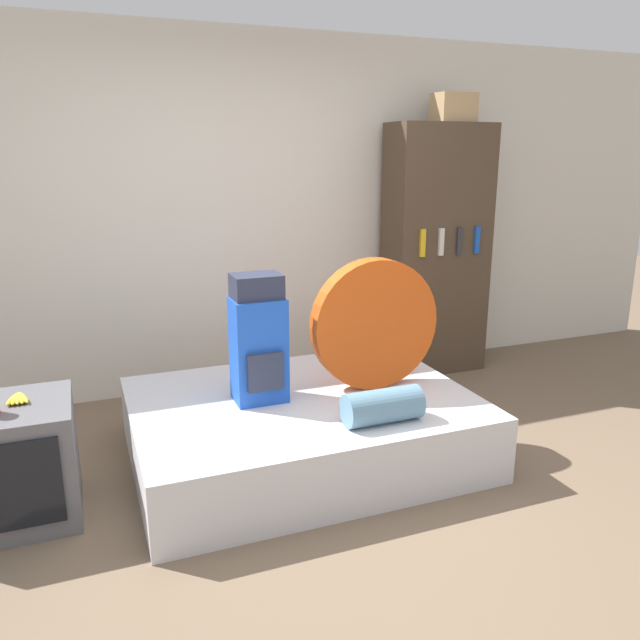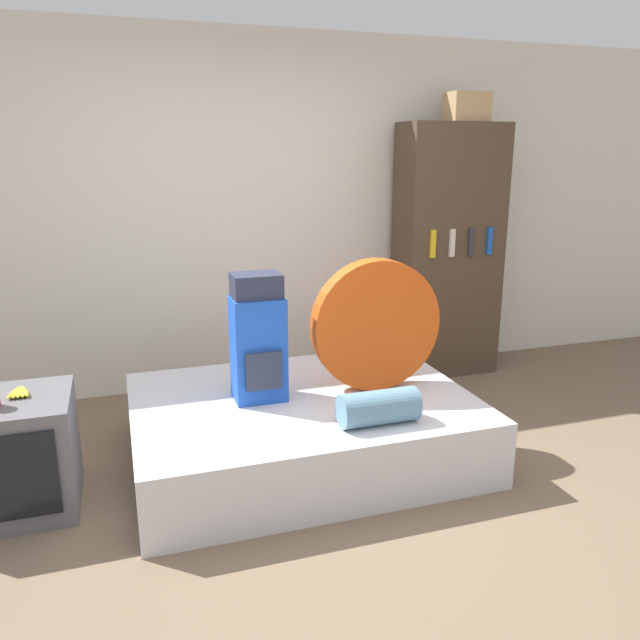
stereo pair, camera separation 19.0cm
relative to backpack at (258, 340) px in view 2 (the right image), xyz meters
name	(u,v)px [view 2 (the right image)]	position (x,y,z in m)	size (l,w,h in m)	color
ground_plane	(345,523)	(0.24, -0.78, -0.73)	(16.00, 16.00, 0.00)	brown
wall_back	(248,214)	(0.24, 1.33, 0.57)	(8.00, 0.05, 2.60)	silver
bed	(303,427)	(0.24, -0.05, -0.54)	(1.92, 1.43, 0.38)	silver
backpack	(258,340)	(0.00, 0.00, 0.00)	(0.29, 0.26, 0.73)	blue
tent_bag	(376,325)	(0.70, -0.04, 0.04)	(0.78, 0.12, 0.78)	#D14C14
sleeping_roll	(379,407)	(0.51, -0.53, -0.26)	(0.42, 0.18, 0.18)	#5B849E
television	(9,455)	(-1.30, -0.14, -0.44)	(0.62, 0.57, 0.59)	#5B5B60
banana_bunch	(20,392)	(-1.23, -0.08, -0.13)	(0.12, 0.16, 0.03)	yellow
bookshelf	(448,252)	(1.77, 1.05, 0.25)	(0.81, 0.40, 1.97)	#473828
cardboard_box	(467,107)	(1.86, 1.03, 1.34)	(0.30, 0.21, 0.21)	tan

